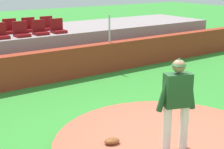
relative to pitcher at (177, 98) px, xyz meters
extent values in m
cylinder|color=#AD5841|center=(0.10, 0.24, -1.09)|extent=(4.50, 4.50, 0.19)
cylinder|color=white|center=(-0.16, 0.06, -0.58)|extent=(0.16, 0.16, 0.84)
cylinder|color=white|center=(0.16, -0.06, -0.58)|extent=(0.16, 0.16, 0.84)
cube|color=#1E4723|center=(0.00, 0.00, 0.14)|extent=(0.53, 0.40, 0.61)
cylinder|color=#1E4723|center=(-0.23, 0.09, 0.11)|extent=(0.30, 0.20, 0.68)
cylinder|color=#1E4723|center=(0.23, -0.09, 0.11)|extent=(0.25, 0.18, 0.69)
sphere|color=#8C6647|center=(0.00, 0.00, 0.58)|extent=(0.23, 0.23, 0.23)
cone|color=#1E4723|center=(0.00, 0.00, 0.66)|extent=(0.34, 0.34, 0.13)
ellipsoid|color=brown|center=(-0.84, 0.81, -0.94)|extent=(0.35, 0.28, 0.11)
cube|color=maroon|center=(0.10, 5.72, -0.68)|extent=(17.93, 0.40, 1.03)
cylinder|color=silver|center=(2.48, 5.72, 0.32)|extent=(0.06, 0.06, 0.97)
cube|color=gray|center=(0.10, 8.07, -0.52)|extent=(16.77, 3.17, 1.33)
cube|color=maroon|center=(-0.92, 6.95, 0.19)|extent=(0.48, 0.44, 0.10)
cube|color=maroon|center=(-0.22, 6.93, 0.19)|extent=(0.48, 0.44, 0.10)
cube|color=maroon|center=(-0.22, 7.11, 0.44)|extent=(0.48, 0.08, 0.40)
cube|color=maroon|center=(0.45, 6.96, 0.19)|extent=(0.48, 0.44, 0.10)
cube|color=maroon|center=(0.45, 7.14, 0.44)|extent=(0.48, 0.08, 0.40)
cube|color=maroon|center=(1.14, 6.96, 0.19)|extent=(0.48, 0.44, 0.10)
cube|color=maroon|center=(1.14, 7.14, 0.44)|extent=(0.48, 0.08, 0.40)
cube|color=maroon|center=(-0.27, 7.85, 0.19)|extent=(0.48, 0.44, 0.10)
cube|color=maroon|center=(-0.27, 8.03, 0.44)|extent=(0.48, 0.08, 0.40)
cube|color=maroon|center=(0.42, 7.83, 0.19)|extent=(0.48, 0.44, 0.10)
cube|color=maroon|center=(0.42, 8.01, 0.44)|extent=(0.48, 0.08, 0.40)
cube|color=maroon|center=(1.14, 7.82, 0.19)|extent=(0.48, 0.44, 0.10)
cube|color=maroon|center=(1.14, 8.00, 0.44)|extent=(0.48, 0.08, 0.40)
camera|label=1|loc=(-4.16, -3.95, 2.04)|focal=54.13mm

